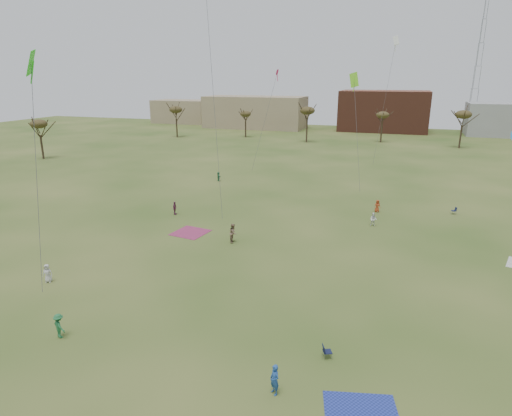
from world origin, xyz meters
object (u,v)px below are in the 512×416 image
(flyer_near_left, at_px, (47,273))
(flyer_near_right, at_px, (275,380))
(camp_chair_right, at_px, (454,212))
(camp_chair_center, at_px, (327,354))
(flyer_near_center, at_px, (59,326))
(radio_tower, at_px, (478,65))

(flyer_near_left, distance_m, flyer_near_right, 22.18)
(flyer_near_right, distance_m, camp_chair_right, 38.89)
(camp_chair_right, bearing_deg, camp_chair_center, -32.56)
(flyer_near_center, distance_m, radio_tower, 134.02)
(camp_chair_center, height_order, radio_tower, radio_tower)
(flyer_near_right, bearing_deg, radio_tower, 119.04)
(flyer_near_center, relative_size, flyer_near_right, 0.96)
(flyer_near_right, bearing_deg, flyer_near_left, -157.59)
(flyer_near_left, distance_m, camp_chair_center, 23.45)
(flyer_near_left, xyz_separation_m, camp_chair_center, (23.29, -2.67, -0.51))
(flyer_near_center, xyz_separation_m, camp_chair_center, (16.63, 3.37, -0.57))
(flyer_near_right, xyz_separation_m, radio_tower, (24.05, 127.60, 18.34))
(flyer_near_center, bearing_deg, radio_tower, -85.20)
(flyer_near_center, xyz_separation_m, radio_tower, (38.57, 127.03, 18.38))
(flyer_near_center, xyz_separation_m, flyer_near_right, (14.52, -0.57, 0.04))
(flyer_near_left, bearing_deg, flyer_near_center, -65.28)
(radio_tower, bearing_deg, camp_chair_center, -100.06)
(flyer_near_left, distance_m, flyer_near_center, 8.99)
(flyer_near_center, relative_size, camp_chair_right, 1.91)
(camp_chair_right, bearing_deg, flyer_near_center, -51.97)
(radio_tower, bearing_deg, camp_chair_right, -97.59)
(camp_chair_right, relative_size, radio_tower, 0.02)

